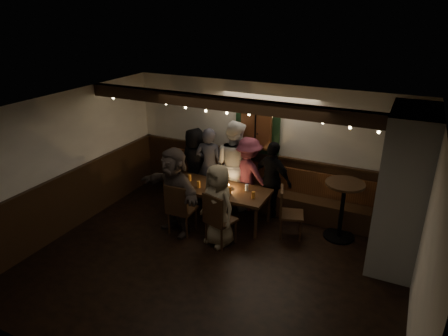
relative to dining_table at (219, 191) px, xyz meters
The scene contains 13 objects.
room 1.68m from the dining_table, ahead, with size 6.02×5.01×2.62m.
dining_table is the anchor object (origin of this frame).
chair_near_left 0.91m from the dining_table, 117.65° to the right, with size 0.48×0.48×1.02m.
chair_near_right 0.91m from the dining_table, 66.16° to the right, with size 0.57×0.57×1.02m.
chair_end 1.37m from the dining_table, ahead, with size 0.54×0.54×0.96m.
high_top 2.32m from the dining_table, ahead, with size 0.69×0.69×1.11m.
person_a 1.21m from the dining_table, 142.48° to the left, with size 0.77×0.50×1.58m, color black.
person_b 0.86m from the dining_table, 131.12° to the left, with size 0.61×0.40×1.68m, color #30303C.
person_c 0.80m from the dining_table, 91.64° to the left, with size 0.91×0.71×1.86m, color #BABABA.
person_d 0.78m from the dining_table, 65.82° to the left, with size 1.02×0.58×1.57m, color #4A1D2A.
person_e 1.09m from the dining_table, 37.25° to the left, with size 0.92×0.38×1.57m, color black.
person_f 0.94m from the dining_table, 127.32° to the right, with size 1.56×0.50×1.68m, color #392E29.
person_g 0.83m from the dining_table, 65.27° to the right, with size 0.74×0.48×1.51m, color #807157.
Camera 1 is at (2.58, -4.89, 4.03)m, focal length 32.00 mm.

